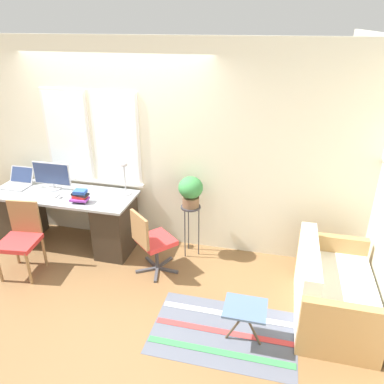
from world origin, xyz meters
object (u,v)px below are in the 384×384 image
Objects in this scene: couch_loveseat at (331,293)px; folding_stool at (245,310)px; laptop at (18,182)px; potted_plant at (191,190)px; keyboard at (43,194)px; desk_lamp at (124,175)px; plant_stand at (191,213)px; monitor at (52,176)px; office_chair_swivel at (151,240)px; mouse at (60,197)px; book_stack at (80,196)px; desk_chair_wooden at (21,237)px.

couch_loveseat is 2.91× the size of folding_stool.
potted_plant is (2.43, 0.08, 0.11)m from laptop.
keyboard is 0.99× the size of folding_stool.
laptop is at bearing -176.00° from desk_lamp.
keyboard reaches higher than folding_stool.
keyboard is at bearing -171.99° from plant_stand.
monitor is 1.24× the size of folding_stool.
plant_stand is (1.90, 0.06, -0.35)m from monitor.
monitor is 1.34× the size of potted_plant.
laptop is 0.79× the size of desk_lamp.
keyboard is 1.95m from potted_plant.
office_chair_swivel is 0.64m from plant_stand.
desk_lamp is at bearing 72.60° from couch_loveseat.
desk_lamp is (0.77, 0.32, 0.26)m from mouse.
laptop is at bearing 158.92° from folding_stool.
desk_lamp is (1.04, 0.30, 0.26)m from keyboard.
office_chair_swivel is 0.78m from potted_plant.
potted_plant reaches higher than book_stack.
book_stack is (0.56, -0.28, -0.11)m from monitor.
plant_stand is (1.65, 0.30, -0.18)m from mouse.
folding_stool is (2.79, -1.08, -0.39)m from keyboard.
mouse is 1.69m from plant_stand.
desk_lamp is at bearing 15.88° from keyboard.
desk_chair_wooden is (-1.01, -0.87, -0.56)m from desk_lamp.
folding_stool is (1.74, -1.38, -0.66)m from desk_lamp.
office_chair_swivel is (1.53, -0.44, -0.52)m from monitor.
laptop reaches higher than keyboard.
couch_loveseat is at bearing 34.75° from folding_stool.
desk_chair_wooden is 2.05× the size of folding_stool.
desk_lamp reaches higher than potted_plant.
desk_chair_wooden is at bearing -139.43° from desk_lamp.
couch_loveseat is at bearing -5.83° from desk_chair_wooden.
monitor is 8.57× the size of mouse.
office_chair_swivel is (1.56, -0.22, -0.34)m from keyboard.
couch_loveseat is (2.57, -0.81, -0.76)m from desk_lamp.
plant_stand is (0.88, -0.03, -0.43)m from desk_lamp.
laptop is 0.54m from keyboard.
book_stack is at bearing 81.73° from couch_loveseat.
monitor is 2.28× the size of book_stack.
laptop is 2.44m from plant_stand.
monitor is 1.21× the size of desk_lamp.
couch_loveseat is at bearing -11.43° from monitor.
folding_stool is at bearing -174.23° from office_chair_swivel.
mouse is 0.05× the size of couch_loveseat.
keyboard is 0.48× the size of desk_chair_wooden.
desk_lamp is 1.11× the size of potted_plant.
folding_stool is at bearing -24.71° from book_stack.
desk_chair_wooden is (0.03, -0.57, -0.30)m from keyboard.
desk_lamp is 0.50× the size of desk_chair_wooden.
laptop is 0.81m from mouse.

